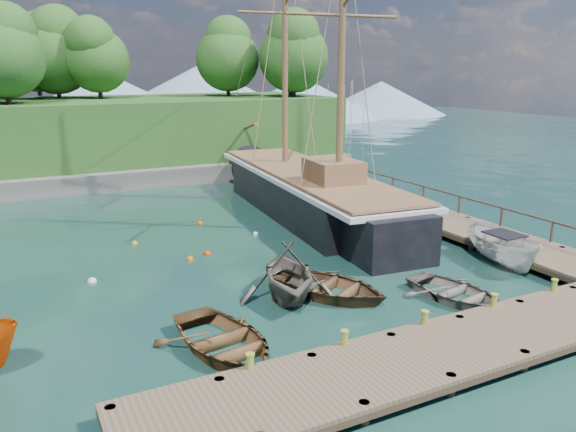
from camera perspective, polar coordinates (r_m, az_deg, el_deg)
name	(u,v)px	position (r m, az deg, el deg)	size (l,w,h in m)	color
ground	(294,296)	(21.65, 0.61, -8.15)	(160.00, 160.00, 0.00)	#16332F
dock_near	(455,348)	(17.76, 16.65, -12.68)	(20.00, 3.20, 1.10)	brown
dock_east	(414,211)	(33.21, 12.68, 0.50)	(3.20, 24.00, 1.10)	brown
bollard_0	(251,388)	(16.02, -3.80, -17.05)	(0.26, 0.26, 0.45)	olive
bollard_1	(344,363)	(17.24, 5.70, -14.61)	(0.26, 0.26, 0.45)	olive
bollard_2	(423,341)	(18.86, 13.58, -12.24)	(0.26, 0.26, 0.45)	olive
bollard_3	(492,322)	(20.79, 19.99, -10.11)	(0.26, 0.26, 0.45)	olive
bollard_4	(551,306)	(22.96, 25.20, -8.26)	(0.26, 0.26, 0.45)	olive
rowboat_0	(224,352)	(17.86, -6.50, -13.53)	(3.38, 4.73, 0.98)	brown
rowboat_1	(288,298)	(21.51, -0.01, -8.31)	(3.74, 4.33, 2.28)	#5E584F
rowboat_2	(330,296)	(21.75, 4.25, -8.07)	(3.36, 4.70, 0.97)	brown
rowboat_3	(456,300)	(22.22, 16.71, -8.18)	(2.93, 4.10, 0.85)	#665C55
cabin_boat_white	(501,265)	(26.68, 20.86, -4.64)	(1.69, 4.49, 1.73)	silver
schooner	(309,196)	(33.20, 2.15, 2.04)	(6.79, 27.22, 19.89)	black
mooring_buoy_0	(92,282)	(24.33, -19.27, -6.37)	(0.37, 0.37, 0.37)	white
mooring_buoy_1	(190,260)	(25.93, -9.90, -4.42)	(0.34, 0.34, 0.34)	#D76407
mooring_buoy_2	(207,255)	(26.53, -8.21, -3.90)	(0.36, 0.36, 0.36)	red
mooring_buoy_3	(256,235)	(29.36, -3.31, -1.92)	(0.28, 0.28, 0.28)	silver
mooring_buoy_4	(135,244)	(28.81, -15.32, -2.77)	(0.30, 0.30, 0.30)	orange
mooring_buoy_5	(200,224)	(31.71, -8.93, -0.80)	(0.33, 0.33, 0.33)	#D34600
distant_ridge	(100,96)	(88.79, -18.60, 11.45)	(117.00, 40.00, 10.00)	#728CA5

